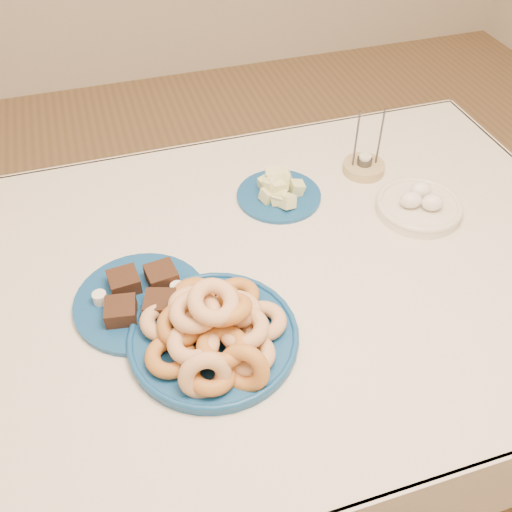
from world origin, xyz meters
name	(u,v)px	position (x,y,z in m)	size (l,w,h in m)	color
ground	(251,437)	(0.00, 0.00, 0.00)	(5.00, 5.00, 0.00)	brown
dining_table	(250,304)	(0.00, 0.00, 0.64)	(1.71, 1.11, 0.75)	brown
donut_platter	(214,331)	(-0.12, -0.17, 0.79)	(0.41, 0.41, 0.16)	navy
melon_plate	(279,191)	(0.15, 0.24, 0.77)	(0.24, 0.24, 0.08)	navy
brownie_plate	(141,299)	(-0.25, -0.02, 0.77)	(0.30, 0.30, 0.05)	navy
candle_holder	(364,166)	(0.41, 0.28, 0.77)	(0.13, 0.13, 0.19)	tan
egg_bowl	(419,205)	(0.47, 0.08, 0.77)	(0.27, 0.27, 0.07)	silver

